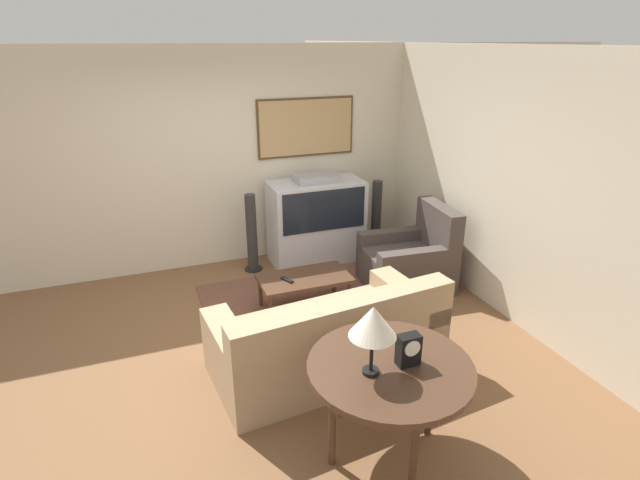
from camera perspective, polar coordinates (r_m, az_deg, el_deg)
ground_plane at (r=4.93m, az=-7.05°, el=-12.04°), size 12.00×12.00×0.00m
wall_back at (r=6.34m, az=-12.25°, el=8.90°), size 12.00×0.10×2.70m
wall_right at (r=5.50m, az=19.94°, el=6.01°), size 0.06×12.00×2.70m
area_rug at (r=5.54m, az=-1.83°, el=-7.60°), size 2.10×1.82×0.01m
tv at (r=6.48m, az=-0.44°, el=2.23°), size 1.20×0.59×1.16m
couch at (r=4.45m, az=0.99°, el=-11.39°), size 2.05×1.15×0.84m
armchair at (r=5.96m, az=10.21°, el=-2.47°), size 1.02×0.89×0.97m
coffee_table at (r=5.35m, az=-1.80°, el=-4.62°), size 0.97×0.53×0.39m
console_table at (r=3.44m, az=8.03°, el=-14.83°), size 1.10×1.10×0.76m
table_lamp at (r=3.11m, az=6.07°, el=-9.36°), size 0.30×0.30×0.48m
mantel_clock at (r=3.36m, az=10.08°, el=-12.25°), size 0.15×0.10×0.22m
remote at (r=5.25m, az=-3.79°, el=-4.57°), size 0.11×0.16×0.02m
speaker_tower_left at (r=6.26m, az=-7.80°, el=0.56°), size 0.22×0.22×1.00m
speaker_tower_right at (r=6.82m, az=6.42°, el=2.45°), size 0.22×0.22×1.00m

